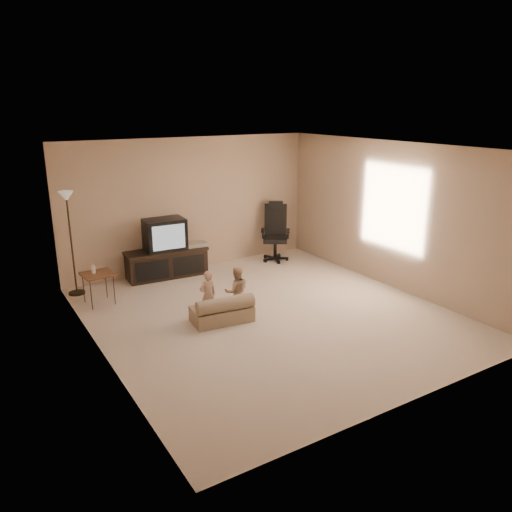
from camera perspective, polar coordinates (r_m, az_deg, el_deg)
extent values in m
plane|color=beige|center=(7.66, 1.49, -6.69)|extent=(5.50, 5.50, 0.00)
plane|color=white|center=(7.04, 1.65, 12.28)|extent=(5.50, 5.50, 0.00)
plane|color=tan|center=(9.62, -7.45, 5.90)|extent=(5.00, 0.00, 5.00)
plane|color=tan|center=(5.28, 18.11, -4.16)|extent=(5.00, 0.00, 5.00)
plane|color=tan|center=(6.30, -17.88, -0.72)|extent=(0.00, 5.50, 5.50)
plane|color=tan|center=(8.83, 15.33, 4.45)|extent=(0.00, 5.50, 5.50)
cube|color=black|center=(9.39, -10.21, -0.91)|extent=(1.48, 0.61, 0.47)
cube|color=black|center=(9.32, -10.29, 0.64)|extent=(1.53, 0.66, 0.04)
cube|color=black|center=(9.06, -11.75, -1.64)|extent=(0.60, 0.06, 0.35)
cube|color=black|center=(9.25, -7.69, -1.03)|extent=(0.60, 0.06, 0.35)
cube|color=black|center=(9.25, -10.43, 2.49)|extent=(0.76, 0.57, 0.57)
cube|color=white|center=(9.01, -9.92, 2.12)|extent=(0.59, 0.05, 0.44)
cube|color=#B9B9BC|center=(9.43, -6.92, 1.32)|extent=(0.43, 0.32, 0.06)
cylinder|color=black|center=(10.17, 2.20, 0.76)|extent=(0.07, 0.07, 0.38)
cube|color=black|center=(10.12, 2.22, 1.94)|extent=(0.66, 0.66, 0.08)
cube|color=black|center=(10.25, 2.26, 4.16)|extent=(0.47, 0.39, 0.66)
cube|color=black|center=(10.19, 2.28, 5.86)|extent=(0.29, 0.24, 0.15)
cube|color=black|center=(10.08, 0.78, 2.95)|extent=(0.20, 0.25, 0.04)
cube|color=black|center=(10.07, 3.68, 2.91)|extent=(0.20, 0.25, 0.04)
cube|color=brown|center=(8.28, -17.67, -2.00)|extent=(0.49, 0.49, 0.03)
cylinder|color=#2F2215|center=(8.14, -18.33, -4.24)|extent=(0.01, 0.01, 0.51)
cylinder|color=#2F2215|center=(8.25, -15.90, -3.74)|extent=(0.01, 0.01, 0.51)
cylinder|color=#2F2215|center=(8.48, -19.10, -3.48)|extent=(0.01, 0.01, 0.51)
cylinder|color=#2F2215|center=(8.58, -16.76, -3.02)|extent=(0.01, 0.01, 0.51)
cylinder|color=beige|center=(8.28, -18.11, -1.48)|extent=(0.06, 0.06, 0.13)
cone|color=beige|center=(8.25, -18.16, -0.90)|extent=(0.05, 0.05, 0.05)
cylinder|color=#2F2215|center=(8.99, -19.78, -3.98)|extent=(0.27, 0.27, 0.03)
cylinder|color=#2F2215|center=(8.74, -20.31, 1.04)|extent=(0.03, 0.03, 1.65)
cone|color=beige|center=(8.57, -20.88, 6.40)|extent=(0.23, 0.23, 0.16)
cube|color=tan|center=(7.42, -3.92, -6.60)|extent=(0.92, 0.57, 0.23)
cylinder|color=tan|center=(7.21, -3.51, -5.52)|extent=(0.87, 0.30, 0.21)
imported|color=#D4A784|center=(7.39, -5.52, -4.50)|extent=(0.29, 0.22, 0.76)
imported|color=#D4A784|center=(7.49, -2.22, -4.06)|extent=(0.42, 0.32, 0.78)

